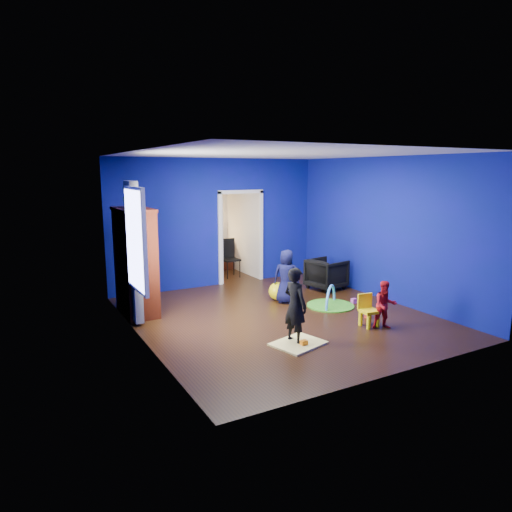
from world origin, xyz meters
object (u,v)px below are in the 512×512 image
child_navy (286,276)px  hopper_ball (278,291)px  study_desk (215,256)px  toddler_red (385,305)px  tv_armoire (136,262)px  child_black (295,305)px  armchair (327,274)px  crt_tv (138,259)px  play_mat (330,305)px  vase (137,204)px  folding_chair (231,259)px  kid_chair (369,312)px

child_navy → hopper_ball: child_navy is taller
hopper_ball → study_desk: bearing=88.9°
toddler_red → tv_armoire: 4.48m
child_navy → child_black: bearing=106.2°
study_desk → armchair: bearing=-65.7°
child_navy → crt_tv: bearing=29.9°
play_mat → armchair: bearing=55.9°
child_black → vase: vase is taller
vase → play_mat: size_ratio=0.20×
vase → child_black: bearing=-53.7°
child_navy → play_mat: size_ratio=1.18×
crt_tv → hopper_ball: (2.70, -0.51, -0.84)m
toddler_red → vase: 4.56m
child_black → folding_chair: size_ratio=1.29×
child_navy → kid_chair: 1.97m
hopper_ball → kid_chair: kid_chair is taller
child_navy → tv_armoire: (-2.79, 0.76, 0.44)m
study_desk → folding_chair: bearing=-90.0°
play_mat → study_desk: bearing=98.4°
child_black → folding_chair: child_black is taller
armchair → crt_tv: 4.21m
hopper_ball → study_desk: study_desk is taller
child_black → folding_chair: bearing=-24.6°
armchair → folding_chair: size_ratio=0.82×
vase → tv_armoire: size_ratio=0.10×
tv_armoire → armchair: bearing=-3.6°
hopper_ball → play_mat: bearing=-52.2°
tv_armoire → play_mat: (3.42, -1.39, -0.97)m
armchair → play_mat: 1.40m
armchair → folding_chair: 2.50m
child_black → kid_chair: (1.52, 0.01, -0.34)m
toddler_red → vase: bearing=166.7°
toddler_red → child_black: bearing=-163.0°
armchair → vase: vase is taller
child_navy → vase: 3.21m
tv_armoire → toddler_red: bearing=-39.9°
tv_armoire → hopper_ball: tv_armoire is taller
vase → study_desk: 4.50m
vase → tv_armoire: vase is taller
armchair → study_desk: bearing=14.3°
child_black → folding_chair: 4.61m
armchair → toddler_red: bearing=153.2°
child_black → child_navy: child_black is taller
folding_chair → child_navy: bearing=-90.3°
armchair → kid_chair: bearing=148.7°
folding_chair → armchair: bearing=-56.6°
play_mat → child_navy: bearing=135.2°
child_black → child_navy: bearing=-40.4°
armchair → hopper_ball: (-1.44, -0.25, -0.16)m
vase → folding_chair: vase is taller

